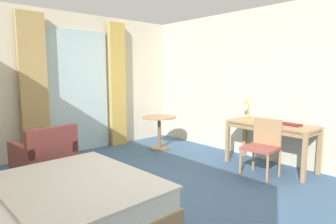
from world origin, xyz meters
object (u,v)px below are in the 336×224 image
bed (36,213)px  writing_desk (271,128)px  round_cafe_table (159,125)px  desk_lamp (247,106)px  desk_chair (263,144)px  closed_book (290,124)px  armchair_by_window (45,156)px

bed → writing_desk: (3.71, -0.43, 0.42)m
writing_desk → round_cafe_table: bearing=106.2°
desk_lamp → writing_desk: bearing=-91.1°
bed → desk_chair: 3.32m
desk_chair → desk_lamp: size_ratio=2.26×
desk_chair → round_cafe_table: size_ratio=1.26×
desk_lamp → closed_book: size_ratio=1.21×
bed → closed_book: bearing=-11.0°
desk_lamp → armchair_by_window: size_ratio=0.46×
bed → armchair_by_window: bed is taller
round_cafe_table → desk_chair: bearing=-85.4°
writing_desk → round_cafe_table: 2.30m
desk_lamp → closed_book: desk_lamp is taller
closed_book → armchair_by_window: size_ratio=0.38×
armchair_by_window → bed: bearing=-111.6°
armchair_by_window → desk_lamp: bearing=-27.3°
desk_lamp → round_cafe_table: size_ratio=0.56×
bed → desk_chair: size_ratio=2.55×
round_cafe_table → bed: bearing=-150.0°
writing_desk → closed_book: 0.33m
bed → writing_desk: size_ratio=1.57×
desk_chair → armchair_by_window: (-2.60, 2.20, -0.18)m
bed → round_cafe_table: 3.56m
desk_lamp → round_cafe_table: desk_lamp is taller
desk_chair → round_cafe_table: (-0.19, 2.32, 0.01)m
bed → desk_chair: (3.26, -0.55, 0.26)m
writing_desk → armchair_by_window: 3.72m
desk_lamp → armchair_by_window: bearing=152.7°
writing_desk → desk_chair: size_ratio=1.62×
closed_book → armchair_by_window: 3.95m
closed_book → bed: bearing=175.0°
bed → closed_book: 3.87m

